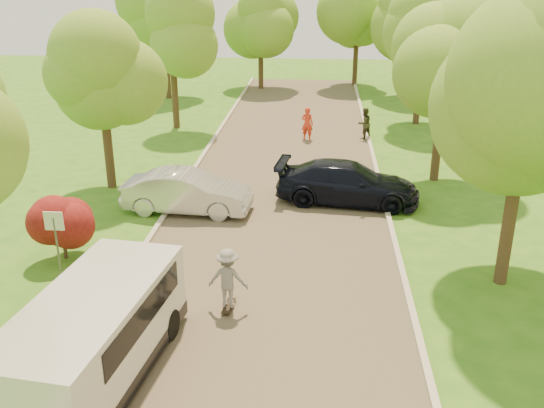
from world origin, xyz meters
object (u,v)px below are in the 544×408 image
(dark_sedan, at_px, (348,183))
(longboard, at_px, (229,306))
(silver_sedan, at_px, (187,192))
(skateboarder, at_px, (228,278))
(person_striped, at_px, (307,124))
(minivan, at_px, (95,335))
(person_olive, at_px, (364,123))
(street_sign, at_px, (55,232))

(dark_sedan, height_order, longboard, dark_sedan)
(silver_sedan, relative_size, skateboarder, 2.87)
(longboard, height_order, person_striped, person_striped)
(minivan, relative_size, longboard, 6.81)
(dark_sedan, bearing_deg, longboard, 164.19)
(minivan, relative_size, silver_sedan, 1.24)
(person_olive, bearing_deg, longboard, 39.60)
(street_sign, relative_size, longboard, 2.55)
(silver_sedan, height_order, person_olive, person_olive)
(street_sign, xyz_separation_m, person_striped, (6.62, 15.95, -0.70))
(skateboarder, distance_m, person_olive, 18.12)
(minivan, xyz_separation_m, longboard, (2.41, 3.09, -1.01))
(silver_sedan, bearing_deg, person_olive, -29.18)
(skateboarder, relative_size, person_striped, 0.95)
(longboard, relative_size, skateboarder, 0.52)
(street_sign, xyz_separation_m, silver_sedan, (2.50, 5.58, -0.79))
(dark_sedan, relative_size, person_striped, 3.15)
(longboard, relative_size, person_olive, 0.52)
(person_olive, bearing_deg, person_striped, -26.67)
(person_striped, bearing_deg, person_olive, -154.85)
(street_sign, relative_size, silver_sedan, 0.46)
(longboard, height_order, person_olive, person_olive)
(street_sign, distance_m, longboard, 5.35)
(longboard, bearing_deg, silver_sedan, -65.32)
(silver_sedan, height_order, skateboarder, skateboarder)
(silver_sedan, distance_m, skateboarder, 7.14)
(person_striped, bearing_deg, dark_sedan, 117.39)
(minivan, distance_m, dark_sedan, 12.64)
(longboard, bearing_deg, dark_sedan, -108.56)
(longboard, distance_m, person_striped, 17.14)
(minivan, height_order, dark_sedan, minivan)
(minivan, xyz_separation_m, person_striped, (4.01, 20.14, -0.24))
(silver_sedan, relative_size, person_olive, 2.88)
(dark_sedan, bearing_deg, street_sign, 136.71)
(street_sign, xyz_separation_m, minivan, (2.61, -4.19, -0.47))
(person_olive, bearing_deg, dark_sedan, 46.99)
(skateboarder, xyz_separation_m, person_striped, (1.60, 17.05, -0.06))
(longboard, relative_size, person_striped, 0.49)
(longboard, xyz_separation_m, person_olive, (4.58, 17.53, 0.72))
(person_olive, bearing_deg, street_sign, 23.94)
(person_striped, height_order, person_olive, person_striped)
(street_sign, height_order, dark_sedan, street_sign)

